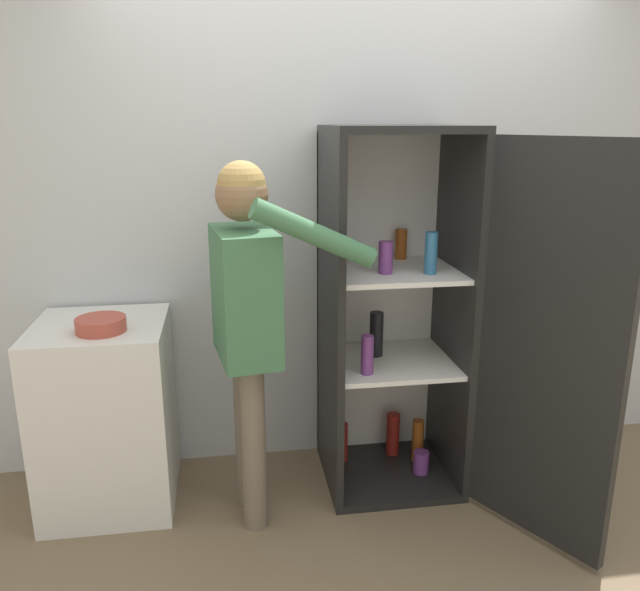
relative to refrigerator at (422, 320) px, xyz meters
name	(u,v)px	position (x,y,z in m)	size (l,w,h in m)	color
ground_plane	(390,555)	(-0.27, -0.54, -0.89)	(12.00, 12.00, 0.00)	#7A664C
wall_back	(349,227)	(-0.27, 0.44, 0.39)	(7.00, 0.06, 2.55)	silver
refrigerator	(422,320)	(0.00, 0.00, 0.00)	(1.02, 1.20, 1.79)	black
person	(247,302)	(-0.84, -0.15, 0.17)	(0.69, 0.56, 1.66)	#726656
counter	(107,414)	(-1.52, 0.09, -0.43)	(0.60, 0.60, 0.91)	white
bowl	(101,325)	(-1.48, -0.02, 0.06)	(0.22, 0.22, 0.06)	#B24738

